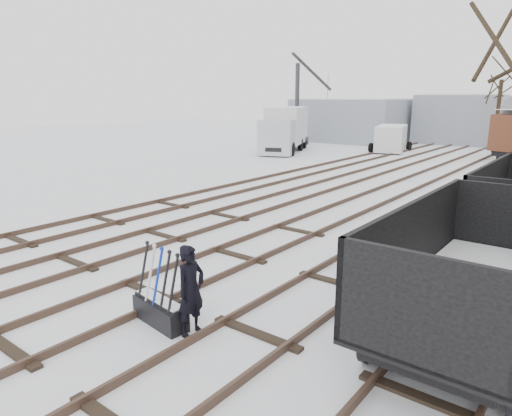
{
  "coord_description": "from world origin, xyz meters",
  "views": [
    {
      "loc": [
        7.59,
        -5.92,
        4.19
      ],
      "look_at": [
        0.02,
        3.81,
        1.2
      ],
      "focal_mm": 32.0,
      "sensor_mm": 36.0,
      "label": 1
    }
  ],
  "objects": [
    {
      "name": "worker",
      "position": [
        2.04,
        -0.68,
        0.84
      ],
      "size": [
        0.42,
        0.62,
        1.69
      ],
      "primitive_type": "imported",
      "rotation": [
        0.0,
        0.0,
        1.59
      ],
      "color": "black",
      "rests_on": "ground"
    },
    {
      "name": "ground",
      "position": [
        0.0,
        0.0,
        0.0
      ],
      "size": [
        120.0,
        120.0,
        0.0
      ],
      "primitive_type": "plane",
      "color": "white",
      "rests_on": "ground"
    },
    {
      "name": "lorry",
      "position": [
        -12.91,
        24.01,
        1.78
      ],
      "size": [
        4.32,
        7.98,
        3.46
      ],
      "rotation": [
        0.0,
        0.0,
        0.39
      ],
      "color": "black",
      "rests_on": "ground"
    },
    {
      "name": "tree_far_left",
      "position": [
        0.31,
        33.64,
        2.76
      ],
      "size": [
        0.3,
        0.3,
        5.51
      ],
      "primitive_type": "cylinder",
      "color": "black",
      "rests_on": "ground"
    },
    {
      "name": "freight_wagon_a",
      "position": [
        6.0,
        2.29,
        0.9
      ],
      "size": [
        2.31,
        5.77,
        2.35
      ],
      "color": "black",
      "rests_on": "ground"
    },
    {
      "name": "shed_left",
      "position": [
        -13.0,
        36.0,
        2.05
      ],
      "size": [
        10.0,
        8.0,
        4.1
      ],
      "color": "#9399A6",
      "rests_on": "ground"
    },
    {
      "name": "crane",
      "position": [
        -15.43,
        29.88,
        2.13
      ],
      "size": [
        2.09,
        4.82,
        8.09
      ],
      "rotation": [
        0.0,
        0.0,
        -0.38
      ],
      "color": "#313136",
      "rests_on": "ground"
    },
    {
      "name": "shed_right",
      "position": [
        -4.0,
        40.0,
        2.25
      ],
      "size": [
        7.0,
        6.0,
        4.5
      ],
      "color": "#9399A6",
      "rests_on": "ground"
    },
    {
      "name": "ground_frame",
      "position": [
        1.29,
        -0.78,
        0.28
      ],
      "size": [
        1.34,
        0.59,
        1.49
      ],
      "rotation": [
        0.0,
        0.0,
        -0.13
      ],
      "color": "black",
      "rests_on": "ground"
    },
    {
      "name": "tracks",
      "position": [
        -0.0,
        13.67,
        0.07
      ],
      "size": [
        13.9,
        52.0,
        0.16
      ],
      "color": "black",
      "rests_on": "ground"
    },
    {
      "name": "panel_van",
      "position": [
        -6.28,
        29.3,
        1.07
      ],
      "size": [
        3.21,
        5.04,
        2.06
      ],
      "rotation": [
        0.0,
        0.0,
        0.28
      ],
      "color": "silver",
      "rests_on": "ground"
    }
  ]
}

